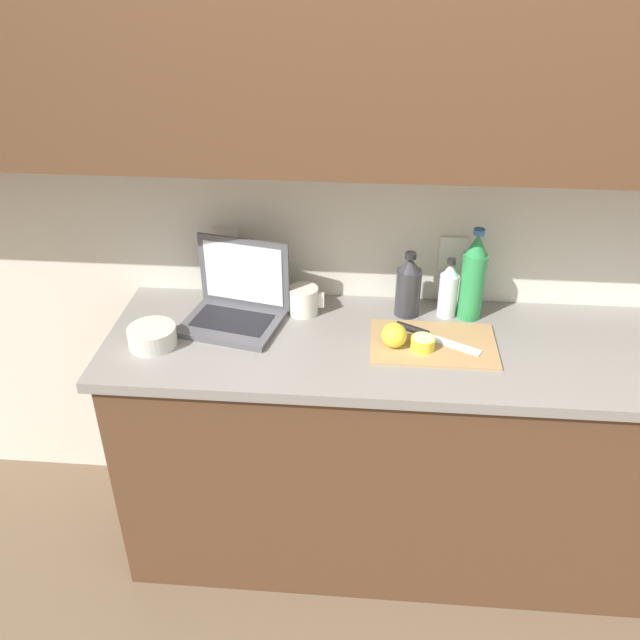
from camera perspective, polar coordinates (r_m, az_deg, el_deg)
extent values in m
plane|color=brown|center=(2.74, 7.49, -17.83)|extent=(12.00, 12.00, 0.00)
cube|color=silver|center=(2.26, 9.52, 11.28)|extent=(5.20, 0.06, 2.60)
cube|color=white|center=(2.36, -7.97, 6.23)|extent=(0.09, 0.01, 0.12)
cube|color=white|center=(2.32, 11.10, 5.51)|extent=(0.09, 0.01, 0.12)
cube|color=brown|center=(1.96, 11.15, 22.35)|extent=(4.42, 0.32, 0.70)
cube|color=brown|center=(2.43, 8.18, -11.16)|extent=(1.98, 0.55, 0.86)
cube|color=gray|center=(2.16, 9.05, -2.40)|extent=(2.04, 0.58, 0.03)
cube|color=#515156|center=(2.23, -7.40, -0.25)|extent=(0.35, 0.31, 0.02)
cube|color=black|center=(2.22, -7.42, -0.01)|extent=(0.27, 0.19, 0.00)
cube|color=#515156|center=(2.26, -6.42, 3.99)|extent=(0.31, 0.08, 0.25)
cube|color=white|center=(2.26, -6.48, 3.92)|extent=(0.27, 0.06, 0.21)
cube|color=tan|center=(2.15, 9.50, -1.91)|extent=(0.39, 0.26, 0.01)
cube|color=silver|center=(2.14, 11.20, -2.08)|extent=(0.17, 0.12, 0.00)
cylinder|color=black|center=(2.18, 7.80, -0.76)|extent=(0.11, 0.07, 0.02)
cylinder|color=yellow|center=(2.10, 8.65, -1.93)|extent=(0.07, 0.07, 0.04)
cylinder|color=#F4EAA3|center=(2.09, 8.70, -1.48)|extent=(0.07, 0.07, 0.00)
sphere|color=yellow|center=(2.09, 6.27, -1.28)|extent=(0.08, 0.08, 0.08)
cylinder|color=#2D934C|center=(2.27, 12.68, 2.79)|extent=(0.08, 0.08, 0.23)
cone|color=#2D934C|center=(2.20, 13.12, 6.20)|extent=(0.07, 0.07, 0.07)
cylinder|color=#3366B2|center=(2.18, 13.26, 7.25)|extent=(0.04, 0.04, 0.02)
cylinder|color=silver|center=(2.28, 10.70, 2.04)|extent=(0.06, 0.06, 0.15)
cone|color=silver|center=(2.23, 10.94, 4.19)|extent=(0.06, 0.06, 0.04)
cylinder|color=black|center=(2.22, 11.01, 4.86)|extent=(0.03, 0.03, 0.02)
cylinder|color=#333338|center=(2.26, 7.41, 2.31)|extent=(0.08, 0.08, 0.16)
cone|color=#333338|center=(2.21, 7.59, 4.66)|extent=(0.08, 0.08, 0.04)
cylinder|color=black|center=(2.20, 7.65, 5.39)|extent=(0.04, 0.04, 0.02)
cylinder|color=silver|center=(2.26, -1.39, 1.65)|extent=(0.10, 0.10, 0.09)
cube|color=silver|center=(2.26, 0.11, 1.69)|extent=(0.02, 0.01, 0.05)
cylinder|color=beige|center=(2.17, -13.94, -1.33)|extent=(0.15, 0.15, 0.06)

